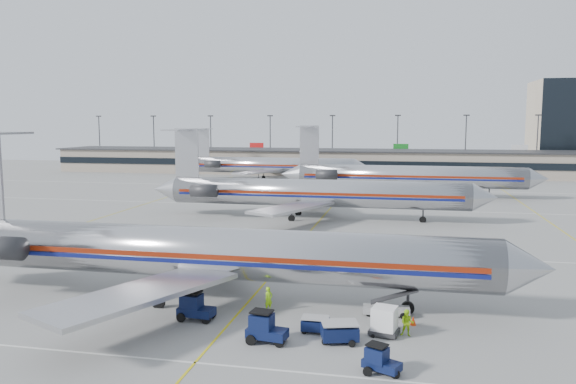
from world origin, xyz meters
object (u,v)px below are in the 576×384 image
(uld_container, at_px, (384,321))
(belt_loader, at_px, (387,308))
(jet_foreground, at_px, (197,251))
(tug_center, at_px, (265,328))
(jet_second_row, at_px, (310,193))

(uld_container, bearing_deg, belt_loader, 101.41)
(jet_foreground, distance_m, tug_center, 10.29)
(tug_center, relative_size, belt_loader, 0.68)
(belt_loader, bearing_deg, jet_foreground, 173.76)
(belt_loader, bearing_deg, tug_center, -140.99)
(uld_container, bearing_deg, jet_second_row, 118.41)
(jet_foreground, xyz_separation_m, tug_center, (6.90, -7.12, -2.74))
(jet_second_row, bearing_deg, belt_loader, -72.73)
(jet_second_row, distance_m, uld_container, 42.88)
(tug_center, xyz_separation_m, uld_container, (6.95, 2.66, 0.02))
(uld_container, bearing_deg, tug_center, -146.37)
(jet_second_row, bearing_deg, jet_foreground, -93.51)
(jet_second_row, relative_size, uld_container, 24.04)
(jet_foreground, xyz_separation_m, belt_loader, (13.93, -0.82, -3.10))
(jet_second_row, distance_m, tug_center, 44.18)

